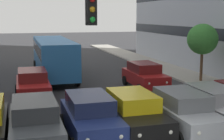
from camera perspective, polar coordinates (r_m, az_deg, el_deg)
car_1 at (r=15.20m, az=17.27°, el=-6.02°), size 2.02×4.44×1.72m
car_2 at (r=14.03m, az=12.21°, el=-7.08°), size 2.02×4.44×1.72m
car_3 at (r=13.55m, az=3.74°, el=-7.48°), size 2.02×4.44×1.72m
car_4 at (r=13.14m, az=-3.79°, el=-8.02°), size 2.02×4.44×1.72m
car_5 at (r=12.72m, az=-13.20°, el=-8.83°), size 2.02×4.44×1.72m
car_row2_0 at (r=19.67m, az=-13.58°, el=-2.42°), size 2.02×4.44×1.72m
car_row2_1 at (r=22.09m, az=5.64°, el=-0.93°), size 2.02×4.44×1.72m
bus_behind_traffic at (r=26.21m, az=-10.14°, el=2.74°), size 2.78×10.50×3.00m
street_tree_2 at (r=24.46m, az=15.40°, el=5.14°), size 2.20×2.20×4.12m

